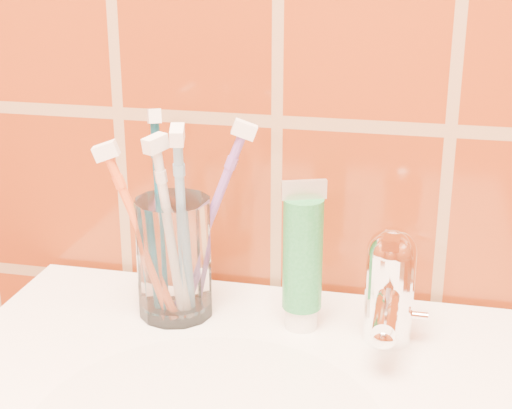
# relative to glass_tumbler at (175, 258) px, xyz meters

# --- Properties ---
(glass_tumbler) EXTENTS (0.10, 0.10, 0.13)m
(glass_tumbler) POSITION_rel_glass_tumbler_xyz_m (0.00, 0.00, 0.00)
(glass_tumbler) COLOR white
(glass_tumbler) RESTS_ON pedestal_sink
(toothpaste_tube) EXTENTS (0.04, 0.04, 0.16)m
(toothpaste_tube) POSITION_rel_glass_tumbler_xyz_m (0.14, -0.00, 0.01)
(toothpaste_tube) COLOR white
(toothpaste_tube) RESTS_ON pedestal_sink
(faucet) EXTENTS (0.05, 0.11, 0.12)m
(faucet) POSITION_rel_glass_tumbler_xyz_m (0.22, -0.01, -0.00)
(faucet) COLOR white
(faucet) RESTS_ON pedestal_sink
(toothbrush_0) EXTENTS (0.09, 0.12, 0.23)m
(toothbrush_0) POSITION_rel_glass_tumbler_xyz_m (-0.02, 0.02, 0.04)
(toothbrush_0) COLOR #0D5472
(toothbrush_0) RESTS_ON glass_tumbler
(toothbrush_1) EXTENTS (0.13, 0.12, 0.21)m
(toothbrush_1) POSITION_rel_glass_tumbler_xyz_m (0.03, 0.02, 0.04)
(toothbrush_1) COLOR #7C4DA6
(toothbrush_1) RESTS_ON glass_tumbler
(toothbrush_2) EXTENTS (0.07, 0.09, 0.21)m
(toothbrush_2) POSITION_rel_glass_tumbler_xyz_m (0.00, -0.02, 0.04)
(toothbrush_2) COLOR silver
(toothbrush_2) RESTS_ON glass_tumbler
(toothbrush_3) EXTENTS (0.06, 0.11, 0.23)m
(toothbrush_3) POSITION_rel_glass_tumbler_xyz_m (0.02, -0.02, 0.04)
(toothbrush_3) COLOR #6A99BD
(toothbrush_3) RESTS_ON glass_tumbler
(toothbrush_4) EXTENTS (0.12, 0.10, 0.20)m
(toothbrush_4) POSITION_rel_glass_tumbler_xyz_m (-0.03, -0.02, 0.03)
(toothbrush_4) COLOR #E05A27
(toothbrush_4) RESTS_ON glass_tumbler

